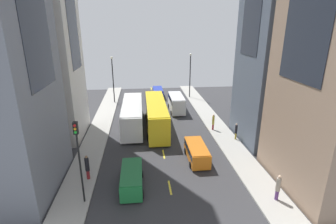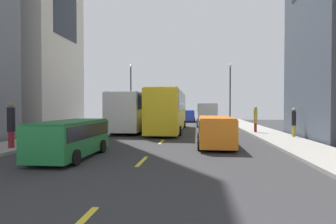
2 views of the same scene
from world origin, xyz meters
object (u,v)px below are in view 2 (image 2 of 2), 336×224
at_px(car_green_1, 71,136).
at_px(delivery_van_white, 207,113).
at_px(pedestrian_crossing_mid, 294,121).
at_px(streetcar_yellow, 169,108).
at_px(pedestrian_waiting_curb, 11,124).
at_px(car_orange_2, 215,129).
at_px(city_bus_white, 137,109).
at_px(car_blue_0, 188,115).
at_px(pedestrian_walking_far, 255,118).

bearing_deg(car_green_1, delivery_van_white, 71.72).
distance_m(delivery_van_white, pedestrian_crossing_mid, 12.84).
xyz_separation_m(streetcar_yellow, pedestrian_waiting_curb, (-6.78, -11.63, -0.76)).
bearing_deg(car_orange_2, city_bus_white, 124.47).
bearing_deg(car_blue_0, car_orange_2, -84.77).
xyz_separation_m(streetcar_yellow, car_blue_0, (1.29, 15.44, -1.13)).
bearing_deg(pedestrian_crossing_mid, streetcar_yellow, 103.77).
bearing_deg(pedestrian_walking_far, car_blue_0, 23.80).
distance_m(streetcar_yellow, delivery_van_white, 7.62).
relative_size(car_blue_0, pedestrian_waiting_curb, 2.03).
bearing_deg(car_green_1, pedestrian_waiting_curb, 159.02).
xyz_separation_m(delivery_van_white, car_blue_0, (-2.35, 8.77, -0.52)).
bearing_deg(delivery_van_white, streetcar_yellow, -118.63).
bearing_deg(delivery_van_white, car_orange_2, -90.37).
height_order(delivery_van_white, car_blue_0, delivery_van_white).
bearing_deg(car_blue_0, pedestrian_walking_far, -70.89).
relative_size(streetcar_yellow, car_blue_0, 2.67).
distance_m(city_bus_white, pedestrian_walking_far, 10.67).
relative_size(city_bus_white, car_blue_0, 2.46).
distance_m(pedestrian_crossing_mid, pedestrian_walking_far, 3.67).
height_order(streetcar_yellow, pedestrian_crossing_mid, streetcar_yellow).
relative_size(delivery_van_white, car_blue_0, 1.28).
bearing_deg(car_green_1, city_bus_white, 90.93).
height_order(pedestrian_waiting_curb, pedestrian_walking_far, pedestrian_waiting_curb).
xyz_separation_m(car_orange_2, pedestrian_waiting_curb, (-10.31, -2.54, 0.38)).
bearing_deg(pedestrian_waiting_curb, city_bus_white, -85.92).
xyz_separation_m(streetcar_yellow, pedestrian_walking_far, (7.26, -1.78, -0.84)).
bearing_deg(delivery_van_white, car_green_1, -108.28).
bearing_deg(pedestrian_walking_far, city_bus_white, 81.76).
height_order(city_bus_white, pedestrian_crossing_mid, city_bus_white).
relative_size(car_blue_0, car_green_1, 1.00).
bearing_deg(city_bus_white, pedestrian_walking_far, -12.92).
height_order(car_orange_2, pedestrian_walking_far, pedestrian_walking_far).
relative_size(city_bus_white, pedestrian_walking_far, 5.44).
distance_m(car_orange_2, pedestrian_crossing_mid, 7.00).
distance_m(city_bus_white, pedestrian_waiting_curb, 12.78).
relative_size(car_blue_0, car_orange_2, 0.99).
bearing_deg(pedestrian_walking_far, streetcar_yellow, 80.91).
relative_size(streetcar_yellow, pedestrian_crossing_mid, 6.20).
bearing_deg(delivery_van_white, pedestrian_waiting_curb, -119.65).
distance_m(city_bus_white, car_blue_0, 15.51).
distance_m(car_green_1, car_orange_2, 7.59).
bearing_deg(pedestrian_crossing_mid, car_green_1, 166.28).
distance_m(car_green_1, pedestrian_crossing_mid, 14.57).
relative_size(delivery_van_white, pedestrian_walking_far, 2.82).
distance_m(delivery_van_white, car_green_1, 20.84).
height_order(car_blue_0, car_orange_2, car_blue_0).
height_order(city_bus_white, pedestrian_waiting_curb, city_bus_white).
distance_m(car_blue_0, pedestrian_walking_far, 18.23).
xyz_separation_m(car_blue_0, pedestrian_walking_far, (5.97, -17.22, 0.29)).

